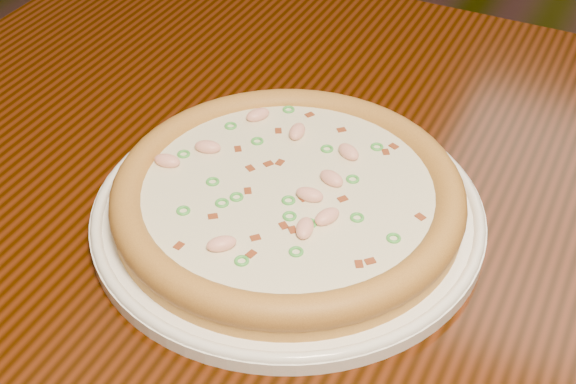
% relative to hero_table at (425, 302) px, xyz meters
% --- Properties ---
extents(hero_table, '(1.20, 0.80, 0.75)m').
position_rel_hero_table_xyz_m(hero_table, '(0.00, 0.00, 0.00)').
color(hero_table, black).
rests_on(hero_table, ground).
extents(plate, '(0.34, 0.34, 0.02)m').
position_rel_hero_table_xyz_m(plate, '(-0.12, -0.05, 0.11)').
color(plate, white).
rests_on(plate, hero_table).
extents(pizza, '(0.30, 0.30, 0.03)m').
position_rel_hero_table_xyz_m(pizza, '(-0.12, -0.05, 0.13)').
color(pizza, gold).
rests_on(pizza, plate).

